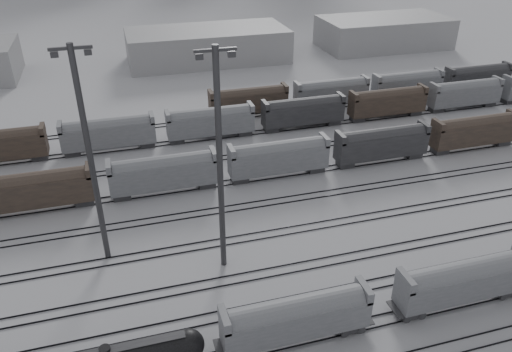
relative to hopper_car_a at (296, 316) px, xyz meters
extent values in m
plane|color=silver|center=(0.69, -1.00, -3.12)|extent=(900.00, 900.00, 0.00)
cube|color=black|center=(0.69, -0.72, -3.04)|extent=(220.00, 0.07, 0.16)
cube|color=black|center=(0.69, 0.72, -3.04)|extent=(220.00, 0.07, 0.16)
cube|color=black|center=(0.69, 4.28, -3.04)|extent=(220.00, 0.07, 0.16)
cube|color=black|center=(0.69, 5.72, -3.04)|extent=(220.00, 0.07, 0.16)
cube|color=black|center=(0.69, 9.28, -3.04)|extent=(220.00, 0.07, 0.16)
cube|color=black|center=(0.69, 10.72, -3.04)|extent=(220.00, 0.07, 0.16)
cube|color=black|center=(0.69, 16.28, -3.04)|extent=(220.00, 0.07, 0.16)
cube|color=black|center=(0.69, 17.72, -3.04)|extent=(220.00, 0.07, 0.16)
cube|color=black|center=(0.69, 23.28, -3.04)|extent=(220.00, 0.07, 0.16)
cube|color=black|center=(0.69, 24.72, -3.04)|extent=(220.00, 0.07, 0.16)
cube|color=black|center=(0.69, 30.28, -3.04)|extent=(220.00, 0.07, 0.16)
cube|color=black|center=(0.69, 31.72, -3.04)|extent=(220.00, 0.07, 0.16)
cube|color=black|center=(0.69, 38.28, -3.04)|extent=(220.00, 0.07, 0.16)
cube|color=black|center=(0.69, 39.72, -3.04)|extent=(220.00, 0.07, 0.16)
cube|color=black|center=(0.69, 46.28, -3.04)|extent=(220.00, 0.07, 0.16)
cube|color=black|center=(0.69, 47.72, -3.04)|extent=(220.00, 0.07, 0.16)
cube|color=black|center=(0.69, 54.28, -3.04)|extent=(220.00, 0.07, 0.16)
cube|color=black|center=(0.69, 55.72, -3.04)|extent=(220.00, 0.07, 0.16)
sphere|color=black|center=(-9.98, 0.00, -0.59)|extent=(2.76, 2.76, 2.76)
cylinder|color=black|center=(-16.88, 0.00, 0.93)|extent=(0.95, 0.95, 0.48)
cube|color=#262629|center=(-16.88, 0.00, 0.84)|extent=(13.34, 0.86, 0.06)
cube|color=#262629|center=(-5.60, 0.00, -2.60)|extent=(2.43, 1.96, 0.65)
cube|color=#262629|center=(5.60, 0.00, -2.60)|extent=(2.43, 1.96, 0.65)
cube|color=gray|center=(0.00, 0.00, -0.41)|extent=(14.01, 2.80, 2.99)
cylinder|color=gray|center=(0.00, 0.00, 0.71)|extent=(12.70, 2.71, 2.71)
cube|color=gray|center=(-6.73, 0.00, 1.46)|extent=(0.65, 2.80, 1.31)
cube|color=gray|center=(6.73, 0.00, 1.46)|extent=(0.65, 2.80, 1.31)
cone|color=#262629|center=(0.00, 0.00, -2.23)|extent=(2.24, 2.24, 0.84)
cube|color=#262629|center=(12.25, 0.00, -2.60)|extent=(2.46, 1.98, 0.66)
cube|color=#262629|center=(23.59, 0.00, -2.60)|extent=(2.46, 1.98, 0.66)
cube|color=gray|center=(17.92, 0.00, -0.38)|extent=(14.18, 2.84, 3.02)
cylinder|color=gray|center=(17.92, 0.00, 0.76)|extent=(12.85, 2.74, 2.74)
cube|color=gray|center=(11.11, 0.00, 1.51)|extent=(0.66, 2.84, 1.32)
cone|color=#262629|center=(17.92, 0.00, -2.22)|extent=(2.27, 2.27, 0.85)
cylinder|color=#38383A|center=(-16.63, 18.01, 9.38)|extent=(0.64, 0.64, 24.99)
cube|color=#38383A|center=(-16.63, 18.01, 21.37)|extent=(4.00, 0.30, 0.30)
cube|color=#38383A|center=(-18.13, 18.01, 20.87)|extent=(0.70, 0.50, 0.50)
cube|color=#38383A|center=(-15.13, 18.01, 20.87)|extent=(0.70, 0.50, 0.50)
cylinder|color=#38383A|center=(-3.92, 12.96, 9.46)|extent=(0.64, 0.64, 25.16)
cube|color=#38383A|center=(-3.92, 12.96, 21.54)|extent=(4.03, 0.30, 0.30)
cube|color=#38383A|center=(-5.43, 12.96, 21.04)|extent=(0.70, 0.50, 0.50)
cube|color=#38383A|center=(-2.41, 12.96, 21.04)|extent=(0.70, 0.50, 0.50)
cube|color=#4B3B2F|center=(-25.31, 31.00, -0.32)|extent=(15.00, 3.00, 5.60)
cube|color=gray|center=(-8.31, 31.00, -0.32)|extent=(15.00, 3.00, 5.60)
cube|color=gray|center=(8.69, 31.00, -0.32)|extent=(15.00, 3.00, 5.60)
cube|color=#262629|center=(25.69, 31.00, -0.32)|extent=(15.00, 3.00, 5.60)
cube|color=#4B3B2F|center=(42.69, 31.00, -0.32)|extent=(15.00, 3.00, 5.60)
cube|color=gray|center=(-15.31, 47.00, -0.32)|extent=(15.00, 3.00, 5.60)
cube|color=gray|center=(1.69, 47.00, -0.32)|extent=(15.00, 3.00, 5.60)
cube|color=#262629|center=(18.69, 47.00, -0.32)|extent=(15.00, 3.00, 5.60)
cube|color=#4B3B2F|center=(35.69, 47.00, -0.32)|extent=(15.00, 3.00, 5.60)
cube|color=gray|center=(52.69, 47.00, -0.32)|extent=(15.00, 3.00, 5.60)
cube|color=#4B3B2F|center=(10.69, 55.00, -0.32)|extent=(15.00, 3.00, 5.60)
cube|color=gray|center=(27.69, 55.00, -0.32)|extent=(15.00, 3.00, 5.60)
cube|color=gray|center=(44.69, 55.00, -0.32)|extent=(15.00, 3.00, 5.60)
cube|color=#262629|center=(61.69, 55.00, -0.32)|extent=(15.00, 3.00, 5.60)
cube|color=#969598|center=(10.69, 94.00, 0.88)|extent=(40.00, 18.00, 8.00)
cube|color=#969598|center=(60.69, 94.00, 0.88)|extent=(35.00, 18.00, 8.00)
camera|label=1|loc=(-12.96, -31.30, 33.58)|focal=35.00mm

